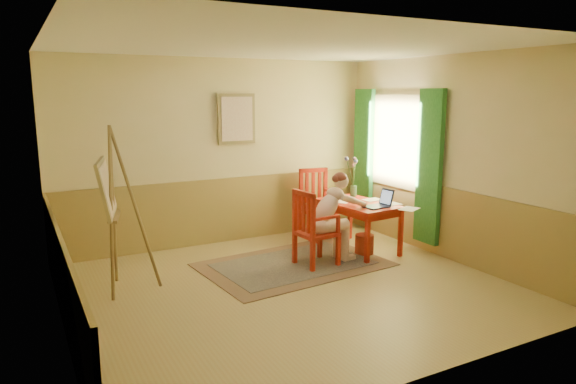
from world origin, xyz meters
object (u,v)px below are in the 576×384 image
table (358,209)px  figure (331,214)px  easel (110,195)px  chair_left (313,229)px  laptop (380,203)px  chair_back (317,203)px

table → figure: (-0.66, -0.29, 0.05)m
table → easel: 3.48m
chair_left → laptop: 1.07m
table → chair_back: (-0.14, 0.93, -0.08)m
chair_left → easel: (-2.49, 0.36, 0.63)m
chair_back → figure: bearing=-113.0°
chair_back → table: bearing=-81.2°
laptop → easel: 3.57m
chair_left → chair_back: (0.80, 1.23, 0.03)m
table → chair_back: 0.94m
table → easel: size_ratio=0.65×
chair_back → laptop: bearing=-79.8°
chair_back → figure: (-0.52, -1.22, 0.14)m
chair_left → chair_back: size_ratio=0.95×
table → chair_back: chair_back is taller
table → laptop: laptop is taller
table → figure: 0.72m
chair_left → easel: 2.60m
chair_back → easel: 3.46m
easel → table: bearing=-0.9°
chair_back → easel: size_ratio=0.56×
laptop → easel: size_ratio=0.21×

